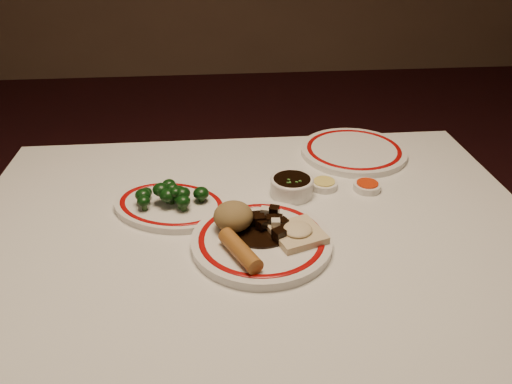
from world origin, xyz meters
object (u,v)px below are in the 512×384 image
object	(u,v)px
rice_mound	(233,216)
broccoli_plate	(171,205)
main_plate	(262,241)
broccoli_pile	(171,194)
dining_table	(255,264)
soy_bowl	(292,187)
spring_roll	(240,250)
stirfry_heap	(262,224)
fried_wonton	(297,232)

from	to	relation	value
rice_mound	broccoli_plate	xyz separation A→B (m)	(-0.13, 0.11, -0.04)
main_plate	broccoli_pile	size ratio (longest dim) A/B	2.31
broccoli_plate	broccoli_pile	bearing A→B (deg)	-20.08
dining_table	soy_bowl	bearing A→B (deg)	53.50
dining_table	spring_roll	xyz separation A→B (m)	(-0.04, -0.11, 0.13)
dining_table	soy_bowl	world-z (taller)	soy_bowl
rice_mound	spring_roll	bearing A→B (deg)	-85.60
main_plate	rice_mound	bearing A→B (deg)	145.23
stirfry_heap	dining_table	bearing A→B (deg)	115.51
dining_table	broccoli_plate	bearing A→B (deg)	152.07
fried_wonton	soy_bowl	xyz separation A→B (m)	(0.02, 0.19, -0.01)
main_plate	stirfry_heap	world-z (taller)	stirfry_heap
spring_roll	broccoli_plate	xyz separation A→B (m)	(-0.14, 0.21, -0.02)
rice_mound	soy_bowl	xyz separation A→B (m)	(0.14, 0.15, -0.03)
spring_roll	dining_table	bearing A→B (deg)	46.87
dining_table	stirfry_heap	distance (m)	0.12
dining_table	main_plate	bearing A→B (deg)	-81.50
fried_wonton	stirfry_heap	bearing A→B (deg)	152.39
rice_mound	fried_wonton	distance (m)	0.13
dining_table	broccoli_plate	size ratio (longest dim) A/B	3.80
fried_wonton	soy_bowl	distance (m)	0.19
rice_mound	spring_roll	world-z (taller)	rice_mound
fried_wonton	broccoli_pile	distance (m)	0.29
rice_mound	fried_wonton	world-z (taller)	rice_mound
rice_mound	soy_bowl	size ratio (longest dim) A/B	0.81
main_plate	spring_roll	world-z (taller)	spring_roll
main_plate	soy_bowl	distance (m)	0.21
main_plate	fried_wonton	distance (m)	0.07
broccoli_plate	soy_bowl	bearing A→B (deg)	7.83
soy_bowl	broccoli_plate	bearing A→B (deg)	-172.17
fried_wonton	stirfry_heap	distance (m)	0.07
dining_table	soy_bowl	xyz separation A→B (m)	(0.10, 0.13, 0.11)
spring_roll	soy_bowl	xyz separation A→B (m)	(0.13, 0.24, -0.01)
dining_table	fried_wonton	world-z (taller)	fried_wonton
spring_roll	stirfry_heap	xyz separation A→B (m)	(0.05, 0.09, -0.01)
main_plate	broccoli_plate	world-z (taller)	main_plate
dining_table	main_plate	distance (m)	0.12
main_plate	broccoli_plate	xyz separation A→B (m)	(-0.18, 0.15, -0.00)
spring_roll	main_plate	bearing A→B (deg)	26.89
main_plate	broccoli_pile	world-z (taller)	broccoli_pile
fried_wonton	broccoli_pile	xyz separation A→B (m)	(-0.25, 0.15, 0.01)
rice_mound	stirfry_heap	xyz separation A→B (m)	(0.06, -0.01, -0.02)
stirfry_heap	broccoli_plate	size ratio (longest dim) A/B	0.41
stirfry_heap	fried_wonton	bearing A→B (deg)	-27.61
rice_mound	main_plate	bearing A→B (deg)	-34.77
main_plate	spring_roll	size ratio (longest dim) A/B	3.18
dining_table	rice_mound	xyz separation A→B (m)	(-0.04, -0.02, 0.14)
broccoli_pile	soy_bowl	distance (m)	0.27
stirfry_heap	broccoli_pile	bearing A→B (deg)	147.42
rice_mound	fried_wonton	bearing A→B (deg)	-18.59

